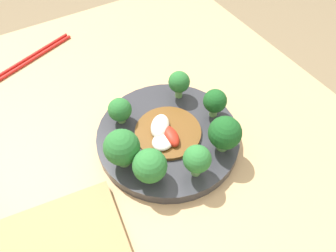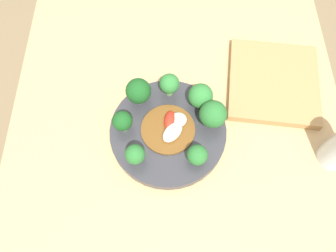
{
  "view_description": "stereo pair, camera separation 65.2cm",
  "coord_description": "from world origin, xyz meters",
  "px_view_note": "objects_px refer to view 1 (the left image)",
  "views": [
    {
      "loc": [
        -0.34,
        0.16,
        1.25
      ],
      "look_at": [
        -0.03,
        -0.02,
        0.82
      ],
      "focal_mm": 35.0,
      "sensor_mm": 36.0,
      "label": 1
    },
    {
      "loc": [
        0.26,
        -0.02,
        1.44
      ],
      "look_at": [
        -0.03,
        -0.02,
        0.82
      ],
      "focal_mm": 35.0,
      "sensor_mm": 36.0,
      "label": 2
    }
  ],
  "objects_px": {
    "broccoli_south": "(215,101)",
    "broccoli_west": "(197,160)",
    "stirfry_center": "(166,132)",
    "broccoli_north": "(122,148)",
    "broccoli_northwest": "(150,166)",
    "broccoli_southeast": "(179,82)",
    "broccoli_northeast": "(120,110)",
    "broccoli_southwest": "(225,133)",
    "plate": "(168,137)",
    "chopsticks": "(31,58)"
  },
  "relations": [
    {
      "from": "broccoli_south",
      "to": "broccoli_southeast",
      "type": "height_order",
      "value": "same"
    },
    {
      "from": "chopsticks",
      "to": "plate",
      "type": "bearing_deg",
      "value": -157.35
    },
    {
      "from": "plate",
      "to": "broccoli_northeast",
      "type": "height_order",
      "value": "broccoli_northeast"
    },
    {
      "from": "broccoli_southeast",
      "to": "broccoli_north",
      "type": "distance_m",
      "value": 0.18
    },
    {
      "from": "plate",
      "to": "broccoli_northwest",
      "type": "xyz_separation_m",
      "value": [
        -0.06,
        0.07,
        0.05
      ]
    },
    {
      "from": "broccoli_northeast",
      "to": "broccoli_northwest",
      "type": "xyz_separation_m",
      "value": [
        -0.13,
        0.01,
        0.01
      ]
    },
    {
      "from": "plate",
      "to": "broccoli_northeast",
      "type": "relative_size",
      "value": 4.96
    },
    {
      "from": "broccoli_northwest",
      "to": "broccoli_west",
      "type": "relative_size",
      "value": 1.01
    },
    {
      "from": "broccoli_west",
      "to": "broccoli_north",
      "type": "relative_size",
      "value": 0.86
    },
    {
      "from": "broccoli_west",
      "to": "stirfry_center",
      "type": "distance_m",
      "value": 0.1
    },
    {
      "from": "broccoli_northwest",
      "to": "broccoli_southwest",
      "type": "distance_m",
      "value": 0.13
    },
    {
      "from": "broccoli_north",
      "to": "plate",
      "type": "bearing_deg",
      "value": -80.12
    },
    {
      "from": "broccoli_northeast",
      "to": "chopsticks",
      "type": "relative_size",
      "value": 0.24
    },
    {
      "from": "plate",
      "to": "broccoli_southwest",
      "type": "relative_size",
      "value": 3.72
    },
    {
      "from": "broccoli_northwest",
      "to": "chopsticks",
      "type": "bearing_deg",
      "value": 10.6
    },
    {
      "from": "broccoli_west",
      "to": "broccoli_north",
      "type": "distance_m",
      "value": 0.12
    },
    {
      "from": "plate",
      "to": "chopsticks",
      "type": "bearing_deg",
      "value": 22.65
    },
    {
      "from": "broccoli_west",
      "to": "chopsticks",
      "type": "relative_size",
      "value": 0.3
    },
    {
      "from": "broccoli_south",
      "to": "chopsticks",
      "type": "xyz_separation_m",
      "value": [
        0.36,
        0.24,
        -0.05
      ]
    },
    {
      "from": "broccoli_southeast",
      "to": "chopsticks",
      "type": "relative_size",
      "value": 0.28
    },
    {
      "from": "plate",
      "to": "broccoli_southwest",
      "type": "distance_m",
      "value": 0.11
    },
    {
      "from": "stirfry_center",
      "to": "broccoli_southwest",
      "type": "bearing_deg",
      "value": -136.41
    },
    {
      "from": "plate",
      "to": "broccoli_southwest",
      "type": "xyz_separation_m",
      "value": [
        -0.07,
        -0.06,
        0.05
      ]
    },
    {
      "from": "broccoli_northeast",
      "to": "broccoli_south",
      "type": "distance_m",
      "value": 0.17
    },
    {
      "from": "broccoli_north",
      "to": "stirfry_center",
      "type": "relative_size",
      "value": 0.61
    },
    {
      "from": "plate",
      "to": "stirfry_center",
      "type": "bearing_deg",
      "value": 107.98
    },
    {
      "from": "chopsticks",
      "to": "broccoli_south",
      "type": "bearing_deg",
      "value": -146.02
    },
    {
      "from": "broccoli_northeast",
      "to": "broccoli_north",
      "type": "height_order",
      "value": "broccoli_north"
    },
    {
      "from": "broccoli_northwest",
      "to": "broccoli_north",
      "type": "xyz_separation_m",
      "value": [
        0.05,
        0.02,
        0.01
      ]
    },
    {
      "from": "broccoli_northwest",
      "to": "broccoli_southwest",
      "type": "relative_size",
      "value": 0.92
    },
    {
      "from": "broccoli_south",
      "to": "broccoli_west",
      "type": "xyz_separation_m",
      "value": [
        -0.09,
        0.1,
        0.0
      ]
    },
    {
      "from": "broccoli_south",
      "to": "broccoli_north",
      "type": "height_order",
      "value": "broccoli_north"
    },
    {
      "from": "broccoli_west",
      "to": "broccoli_southeast",
      "type": "xyz_separation_m",
      "value": [
        0.16,
        -0.07,
        -0.0
      ]
    },
    {
      "from": "broccoli_northwest",
      "to": "broccoli_southeast",
      "type": "relative_size",
      "value": 1.09
    },
    {
      "from": "broccoli_northwest",
      "to": "broccoli_southwest",
      "type": "height_order",
      "value": "broccoli_southwest"
    },
    {
      "from": "plate",
      "to": "broccoli_southwest",
      "type": "bearing_deg",
      "value": -139.28
    },
    {
      "from": "broccoli_northwest",
      "to": "broccoli_southwest",
      "type": "bearing_deg",
      "value": -94.1
    },
    {
      "from": "broccoli_southwest",
      "to": "broccoli_southeast",
      "type": "distance_m",
      "value": 0.14
    },
    {
      "from": "plate",
      "to": "broccoli_northeast",
      "type": "bearing_deg",
      "value": 40.39
    },
    {
      "from": "broccoli_west",
      "to": "broccoli_southeast",
      "type": "height_order",
      "value": "broccoli_west"
    },
    {
      "from": "broccoli_north",
      "to": "stirfry_center",
      "type": "xyz_separation_m",
      "value": [
        0.01,
        -0.09,
        -0.03
      ]
    },
    {
      "from": "broccoli_northwest",
      "to": "stirfry_center",
      "type": "bearing_deg",
      "value": -46.09
    },
    {
      "from": "broccoli_northeast",
      "to": "broccoli_northwest",
      "type": "relative_size",
      "value": 0.82
    },
    {
      "from": "broccoli_south",
      "to": "broccoli_west",
      "type": "bearing_deg",
      "value": 132.07
    },
    {
      "from": "broccoli_south",
      "to": "broccoli_west",
      "type": "distance_m",
      "value": 0.13
    },
    {
      "from": "broccoli_southeast",
      "to": "stirfry_center",
      "type": "height_order",
      "value": "broccoli_southeast"
    },
    {
      "from": "broccoli_northwest",
      "to": "broccoli_southeast",
      "type": "height_order",
      "value": "broccoli_northwest"
    },
    {
      "from": "broccoli_southwest",
      "to": "chopsticks",
      "type": "height_order",
      "value": "broccoli_southwest"
    },
    {
      "from": "broccoli_southwest",
      "to": "broccoli_north",
      "type": "bearing_deg",
      "value": 69.86
    },
    {
      "from": "broccoli_southwest",
      "to": "stirfry_center",
      "type": "bearing_deg",
      "value": 43.59
    }
  ]
}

